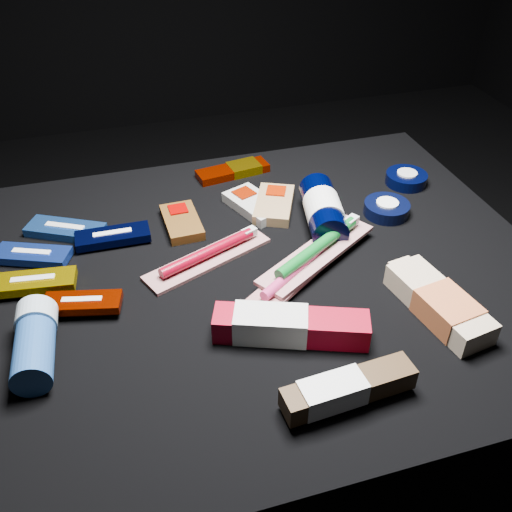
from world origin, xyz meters
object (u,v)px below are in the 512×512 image
object	(u,v)px
lotion_bottle	(323,210)
bodywash_bottle	(440,304)
toothpaste_carton_red	(284,326)
deodorant_stick	(35,343)

from	to	relation	value
lotion_bottle	bodywash_bottle	distance (m)	0.28
bodywash_bottle	toothpaste_carton_red	world-z (taller)	toothpaste_carton_red
lotion_bottle	toothpaste_carton_red	bearing A→B (deg)	-110.71
deodorant_stick	bodywash_bottle	bearing A→B (deg)	-4.93
lotion_bottle	bodywash_bottle	xyz separation A→B (m)	(0.08, -0.26, -0.01)
toothpaste_carton_red	lotion_bottle	bearing A→B (deg)	78.35
bodywash_bottle	toothpaste_carton_red	size ratio (longest dim) A/B	0.88
deodorant_stick	toothpaste_carton_red	world-z (taller)	deodorant_stick
lotion_bottle	bodywash_bottle	size ratio (longest dim) A/B	1.06
deodorant_stick	lotion_bottle	bearing A→B (deg)	23.86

